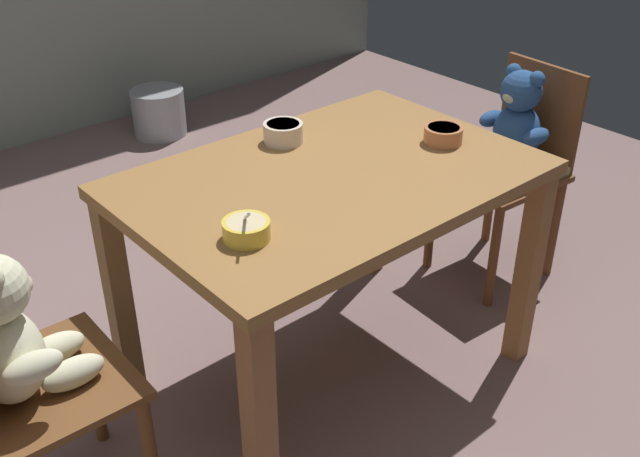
{
  "coord_description": "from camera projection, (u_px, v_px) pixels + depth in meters",
  "views": [
    {
      "loc": [
        -1.29,
        -1.44,
        1.71
      ],
      "look_at": [
        0.0,
        0.05,
        0.54
      ],
      "focal_mm": 41.74,
      "sensor_mm": 36.0,
      "label": 1
    }
  ],
  "objects": [
    {
      "name": "ground_plane",
      "position": [
        330.0,
        375.0,
        2.54
      ],
      "size": [
        5.2,
        5.2,
        0.04
      ],
      "color": "#7B615F"
    },
    {
      "name": "dining_table",
      "position": [
        331.0,
        206.0,
        2.21
      ],
      "size": [
        1.19,
        0.81,
        0.75
      ],
      "color": "olive",
      "rests_on": "ground_plane"
    },
    {
      "name": "teddy_chair_near_right",
      "position": [
        511.0,
        145.0,
        2.81
      ],
      "size": [
        0.44,
        0.42,
        0.84
      ],
      "rotation": [
        0.0,
        0.0,
        3.07
      ],
      "color": "brown",
      "rests_on": "ground_plane"
    },
    {
      "name": "teddy_chair_near_left",
      "position": [
        12.0,
        355.0,
        1.75
      ],
      "size": [
        0.41,
        0.42,
        0.87
      ],
      "rotation": [
        0.0,
        0.0,
        -0.02
      ],
      "color": "brown",
      "rests_on": "ground_plane"
    },
    {
      "name": "porridge_bowl_terracotta_near_right",
      "position": [
        443.0,
        135.0,
        2.32
      ],
      "size": [
        0.12,
        0.12,
        0.05
      ],
      "color": "#BB7147",
      "rests_on": "dining_table"
    },
    {
      "name": "porridge_bowl_yellow_near_left",
      "position": [
        246.0,
        230.0,
        1.82
      ],
      "size": [
        0.12,
        0.12,
        0.11
      ],
      "color": "gold",
      "rests_on": "dining_table"
    },
    {
      "name": "porridge_bowl_cream_far_center",
      "position": [
        283.0,
        132.0,
        2.32
      ],
      "size": [
        0.13,
        0.13,
        0.06
      ],
      "color": "beige",
      "rests_on": "dining_table"
    },
    {
      "name": "metal_pail",
      "position": [
        159.0,
        112.0,
        4.21
      ],
      "size": [
        0.3,
        0.3,
        0.26
      ],
      "primitive_type": "cylinder",
      "color": "#93969B",
      "rests_on": "ground_plane"
    }
  ]
}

